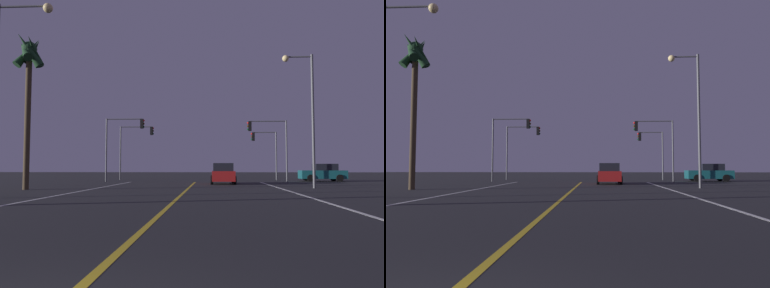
# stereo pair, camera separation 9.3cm
# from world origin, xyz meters

# --- Properties ---
(lane_edge_right) EXTENTS (0.16, 38.18, 0.01)m
(lane_edge_right) POSITION_xyz_m (5.97, 13.09, 0.00)
(lane_edge_right) COLOR silver
(lane_edge_right) RESTS_ON ground
(lane_edge_left) EXTENTS (0.16, 38.18, 0.01)m
(lane_edge_left) POSITION_xyz_m (-5.97, 13.09, 0.00)
(lane_edge_left) COLOR silver
(lane_edge_left) RESTS_ON ground
(lane_center_divider) EXTENTS (0.16, 38.18, 0.01)m
(lane_center_divider) POSITION_xyz_m (0.00, 13.09, 0.00)
(lane_center_divider) COLOR gold
(lane_center_divider) RESTS_ON ground
(car_crossing_side) EXTENTS (4.30, 2.02, 1.70)m
(car_crossing_side) POSITION_xyz_m (12.34, 34.76, 0.82)
(car_crossing_side) COLOR black
(car_crossing_side) RESTS_ON ground
(car_ahead_far) EXTENTS (2.02, 4.30, 1.70)m
(car_ahead_far) POSITION_xyz_m (2.45, 28.69, 0.82)
(car_ahead_far) COLOR black
(car_ahead_far) RESTS_ON ground
(traffic_light_near_right) EXTENTS (3.68, 0.36, 5.70)m
(traffic_light_near_right) POSITION_xyz_m (6.75, 32.68, 4.25)
(traffic_light_near_right) COLOR #4C4C51
(traffic_light_near_right) RESTS_ON ground
(traffic_light_near_left) EXTENTS (3.72, 0.36, 5.99)m
(traffic_light_near_left) POSITION_xyz_m (-6.77, 32.68, 4.45)
(traffic_light_near_left) COLOR #4C4C51
(traffic_light_near_left) RESTS_ON ground
(traffic_light_far_right) EXTENTS (2.75, 0.36, 5.17)m
(traffic_light_far_right) POSITION_xyz_m (7.16, 38.18, 3.84)
(traffic_light_far_right) COLOR #4C4C51
(traffic_light_far_right) RESTS_ON ground
(traffic_light_far_left) EXTENTS (3.75, 0.36, 5.84)m
(traffic_light_far_left) POSITION_xyz_m (-6.73, 38.18, 4.35)
(traffic_light_far_left) COLOR #4C4C51
(traffic_light_far_left) RESTS_ON ground
(street_lamp_left_mid) EXTENTS (2.64, 0.44, 8.85)m
(street_lamp_left_mid) POSITION_xyz_m (-7.66, 14.05, 5.57)
(street_lamp_left_mid) COLOR #4C4C51
(street_lamp_left_mid) RESTS_ON ground
(street_lamp_right_far) EXTENTS (2.05, 0.44, 8.90)m
(street_lamp_right_far) POSITION_xyz_m (7.81, 22.74, 5.56)
(street_lamp_right_far) COLOR #4C4C51
(street_lamp_right_far) RESTS_ON ground
(palm_tree_left_mid) EXTENTS (2.13, 2.15, 9.75)m
(palm_tree_left_mid) POSITION_xyz_m (-9.84, 20.19, 7.70)
(palm_tree_left_mid) COLOR #473826
(palm_tree_left_mid) RESTS_ON ground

